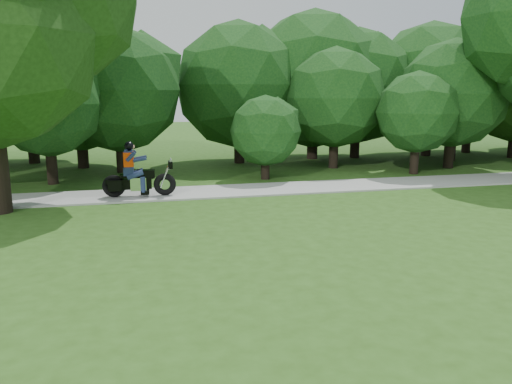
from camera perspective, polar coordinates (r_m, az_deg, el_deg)
name	(u,v)px	position (r m, az deg, el deg)	size (l,w,h in m)	color
ground	(449,255)	(11.70, 21.16, -6.76)	(100.00, 100.00, 0.00)	#2B4F16
walkway	(319,187)	(18.61, 7.25, 0.60)	(60.00, 2.20, 0.06)	#9B9B96
tree_line	(292,89)	(25.10, 4.08, 11.71)	(40.88, 12.25, 7.61)	black
touring_motorcycle	(135,177)	(16.98, -13.71, 1.71)	(2.41, 0.72, 1.84)	black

